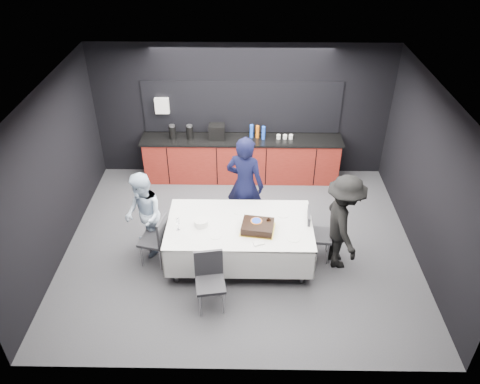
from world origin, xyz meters
name	(u,v)px	position (x,y,z in m)	size (l,w,h in m)	color
ground	(240,245)	(0.00, 0.00, 0.00)	(6.00, 6.00, 0.00)	#424247
room_shell	(240,152)	(0.00, 0.00, 1.86)	(6.04, 5.04, 2.82)	white
kitchenette	(241,155)	(-0.02, 2.22, 0.54)	(4.10, 0.64, 2.05)	maroon
party_table	(240,230)	(0.00, -0.40, 0.64)	(2.32, 1.32, 0.78)	#99999E
cake_assembly	(258,227)	(0.29, -0.55, 0.85)	(0.58, 0.50, 0.17)	gold
plate_stack	(201,223)	(-0.61, -0.45, 0.83)	(0.22, 0.22, 0.10)	white
loose_plate_near	(216,236)	(-0.36, -0.71, 0.78)	(0.18, 0.18, 0.01)	white
loose_plate_right_a	(283,214)	(0.71, -0.14, 0.78)	(0.21, 0.21, 0.01)	white
loose_plate_right_b	(293,238)	(0.83, -0.75, 0.78)	(0.21, 0.21, 0.01)	white
loose_plate_far	(240,211)	(0.00, -0.07, 0.78)	(0.22, 0.22, 0.01)	white
fork_pile	(259,243)	(0.30, -0.89, 0.79)	(0.16, 0.10, 0.03)	white
champagne_flute	(178,222)	(-0.96, -0.57, 0.94)	(0.06, 0.06, 0.22)	white
chair_left	(157,237)	(-1.33, -0.46, 0.53)	(0.50, 0.50, 0.92)	#2A2A2F
chair_right	(314,231)	(1.22, -0.27, 0.53)	(0.46, 0.46, 0.92)	#2A2A2F
chair_near	(210,276)	(-0.42, -1.33, 0.53)	(0.48, 0.48, 0.92)	#2A2A2F
person_center	(245,185)	(0.08, 0.49, 0.93)	(0.68, 0.45, 1.86)	black
person_left	(143,215)	(-1.58, -0.19, 0.76)	(0.74, 0.58, 1.52)	silver
person_right	(343,223)	(1.63, -0.42, 0.83)	(1.08, 0.62, 1.67)	black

